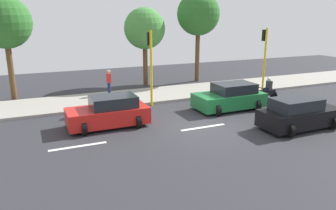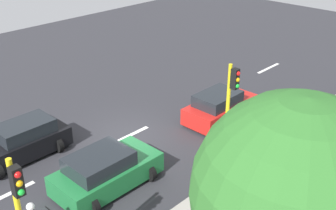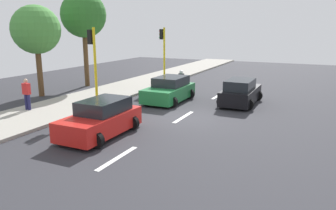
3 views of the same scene
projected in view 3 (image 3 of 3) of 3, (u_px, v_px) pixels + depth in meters
ground_plane at (183, 118)px, 16.76m from camera, size 40.00×60.00×0.10m
sidewalk at (76, 103)px, 19.65m from camera, size 4.00×60.00×0.15m
lane_stripe_far_north at (239, 83)px, 27.30m from camera, size 0.20×2.40×0.01m
lane_stripe_north at (218, 96)px, 22.02m from camera, size 0.20×2.40×0.01m
lane_stripe_mid at (183, 117)px, 16.75m from camera, size 0.20×2.40×0.01m
lane_stripe_south at (117, 158)px, 11.47m from camera, size 0.20×2.40×0.01m
car_green at (169, 90)px, 20.20m from camera, size 2.36×4.05×1.52m
car_black at (241, 93)px, 19.45m from camera, size 2.12×4.05×1.52m
car_red at (101, 119)px, 13.78m from camera, size 2.20×3.91×1.52m
motorcycle at (181, 83)px, 23.35m from camera, size 0.60×1.30×1.53m
pedestrian_near_signal at (27, 93)px, 17.46m from camera, size 0.40×0.24×1.69m
traffic_light_corner at (163, 49)px, 24.68m from camera, size 0.49×0.24×4.50m
traffic_light_midblock at (93, 58)px, 17.32m from camera, size 0.49×0.24×4.50m
street_tree_south at (84, 15)px, 24.57m from camera, size 3.41×3.41×7.14m
street_tree_north at (36, 30)px, 21.00m from camera, size 3.12×3.12×5.92m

